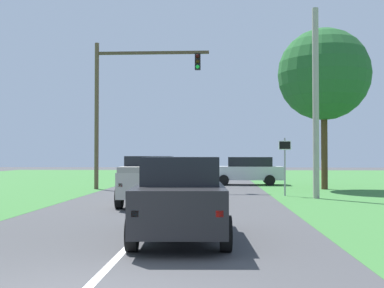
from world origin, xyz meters
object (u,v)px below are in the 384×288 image
object	(u,v)px
red_suv_near	(181,195)
keep_moving_sign	(285,159)
oak_tree_right	(324,75)
crossing_suv_far	(247,170)
utility_pole_right	(316,103)
pickup_truck_lead	(150,179)
traffic_light	(124,94)

from	to	relation	value
red_suv_near	keep_moving_sign	bearing A→B (deg)	71.10
oak_tree_right	crossing_suv_far	xyz separation A→B (m)	(-4.12, 4.04, -5.59)
keep_moving_sign	utility_pole_right	world-z (taller)	utility_pole_right
oak_tree_right	utility_pole_right	bearing A→B (deg)	-105.81
pickup_truck_lead	keep_moving_sign	bearing A→B (deg)	37.17
oak_tree_right	crossing_suv_far	distance (m)	8.03
keep_moving_sign	oak_tree_right	world-z (taller)	oak_tree_right
keep_moving_sign	oak_tree_right	size ratio (longest dim) A/B	0.30
red_suv_near	utility_pole_right	size ratio (longest dim) A/B	0.58
keep_moving_sign	crossing_suv_far	size ratio (longest dim) A/B	0.58
pickup_truck_lead	oak_tree_right	bearing A→B (deg)	46.00
red_suv_near	crossing_suv_far	size ratio (longest dim) A/B	1.05
traffic_light	keep_moving_sign	size ratio (longest dim) A/B	3.04
keep_moving_sign	crossing_suv_far	bearing A→B (deg)	98.19
pickup_truck_lead	traffic_light	size ratio (longest dim) A/B	0.60
red_suv_near	oak_tree_right	size ratio (longest dim) A/B	0.54
red_suv_near	traffic_light	world-z (taller)	traffic_light
red_suv_near	crossing_suv_far	xyz separation A→B (m)	(2.83, 20.52, -0.05)
oak_tree_right	pickup_truck_lead	bearing A→B (deg)	-134.00
traffic_light	crossing_suv_far	distance (m)	9.70
keep_moving_sign	crossing_suv_far	xyz separation A→B (m)	(-1.24, 8.63, -0.81)
traffic_light	oak_tree_right	world-z (taller)	oak_tree_right
keep_moving_sign	red_suv_near	bearing A→B (deg)	-108.90
red_suv_near	pickup_truck_lead	size ratio (longest dim) A/B	0.99
red_suv_near	keep_moving_sign	distance (m)	12.59
crossing_suv_far	pickup_truck_lead	bearing A→B (deg)	-109.37
crossing_suv_far	traffic_light	bearing A→B (deg)	-148.18
red_suv_near	keep_moving_sign	xyz separation A→B (m)	(4.07, 11.89, 0.76)
pickup_truck_lead	traffic_light	bearing A→B (deg)	107.76
traffic_light	utility_pole_right	size ratio (longest dim) A/B	0.98
crossing_suv_far	red_suv_near	bearing A→B (deg)	-97.85
red_suv_near	traffic_light	distance (m)	17.18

